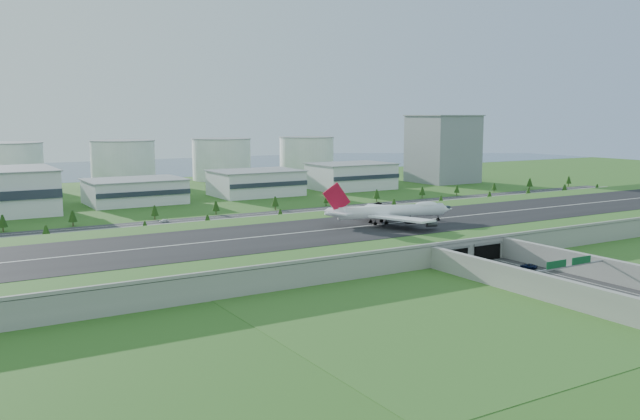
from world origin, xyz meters
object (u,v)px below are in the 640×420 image
boeing_747 (390,211)px  car_2 (529,266)px  office_tower (443,149)px  car_4 (12,240)px  car_6 (569,192)px  fuel_tank_a (8,167)px  car_0 (524,283)px  car_1 (628,313)px  car_7 (163,221)px  car_5 (378,203)px

boeing_747 → car_2: bearing=-67.4°
office_tower → car_4: size_ratio=10.89×
boeing_747 → car_6: size_ratio=10.91×
fuel_tank_a → car_6: bearing=-33.4°
car_2 → office_tower: bearing=-146.6°
boeing_747 → car_0: (-9.73, -86.20, -12.62)m
car_6 → car_0: bearing=150.1°
car_1 → car_4: 248.32m
car_0 → car_1: (-1.18, -38.92, 0.03)m
car_7 → boeing_747: bearing=13.9°
car_4 → car_1: bearing=-138.6°
boeing_747 → car_2: boeing_747 is taller
boeing_747 → car_1: 126.23m
car_4 → car_5: size_ratio=1.01×
boeing_747 → car_7: 126.20m
car_1 → car_7: 237.15m
boeing_747 → car_6: 237.50m
car_2 → boeing_747: bearing=-102.1°
boeing_747 → car_5: 123.97m
fuel_tank_a → car_7: (50.85, -204.49, -16.67)m
office_tower → car_2: bearing=-125.6°
car_6 → car_7: size_ratio=1.15×
car_4 → car_2: bearing=-125.8°
car_0 → car_5: car_5 is taller
office_tower → car_5: (-132.16, -91.14, -26.56)m
car_0 → car_2: (20.71, 16.70, 0.12)m
fuel_tank_a → car_6: 410.24m
car_2 → car_7: size_ratio=1.27×
car_6 → car_4: bearing=113.8°
fuel_tank_a → boeing_747: fuel_tank_a is taller
car_1 → car_2: car_2 is taller
car_6 → car_5: bearing=106.6°
car_1 → boeing_747: bearing=73.8°
fuel_tank_a → car_0: size_ratio=11.57×
fuel_tank_a → boeing_747: size_ratio=0.82×
car_0 → car_6: bearing=30.5°
car_0 → car_1: bearing=-97.4°
office_tower → fuel_tank_a: bearing=160.2°
boeing_747 → car_0: bearing=-82.8°
office_tower → fuel_tank_a: size_ratio=1.10×
car_5 → car_4: bearing=-74.7°
car_0 → car_5: bearing=62.0°
car_2 → car_5: (56.73, 172.58, -0.04)m
fuel_tank_a → boeing_747: 331.76m
car_0 → car_2: car_2 is taller
car_2 → car_7: bearing=-86.3°
car_0 → office_tower: bearing=47.5°
car_2 → car_4: car_4 is taller
car_1 → car_7: bearing=93.0°
car_5 → car_7: car_5 is taller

